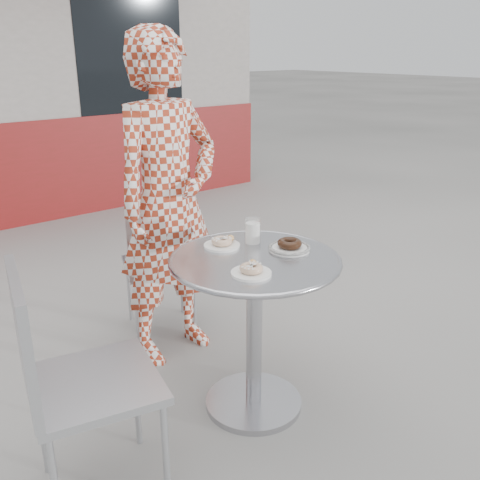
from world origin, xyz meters
TOP-DOWN VIEW (x-y plane):
  - ground at (0.00, 0.00)m, footprint 60.00×60.00m
  - bistro_table at (0.03, 0.03)m, footprint 0.77×0.77m
  - chair_far at (0.08, 0.96)m, footprint 0.51×0.51m
  - chair_left at (-0.78, 0.01)m, footprint 0.55×0.54m
  - seated_person at (0.02, 0.73)m, footprint 0.69×0.49m
  - plate_far at (0.00, 0.24)m, footprint 0.17×0.17m
  - plate_near at (-0.10, -0.09)m, footprint 0.17×0.17m
  - plate_checker at (0.22, 0.01)m, footprint 0.19×0.19m
  - milk_cup at (0.15, 0.19)m, footprint 0.08×0.08m

SIDE VIEW (x-z plane):
  - ground at x=0.00m, z-range 0.00..0.00m
  - chair_far at x=0.08m, z-range -0.16..0.67m
  - chair_left at x=-0.78m, z-range -0.18..0.77m
  - bistro_table at x=0.03m, z-range 0.20..0.98m
  - plate_checker at x=0.22m, z-range 0.77..0.82m
  - plate_near at x=-0.10m, z-range 0.77..0.82m
  - plate_far at x=0.00m, z-range 0.77..0.82m
  - milk_cup at x=0.15m, z-range 0.77..0.89m
  - seated_person at x=0.02m, z-range 0.00..1.76m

